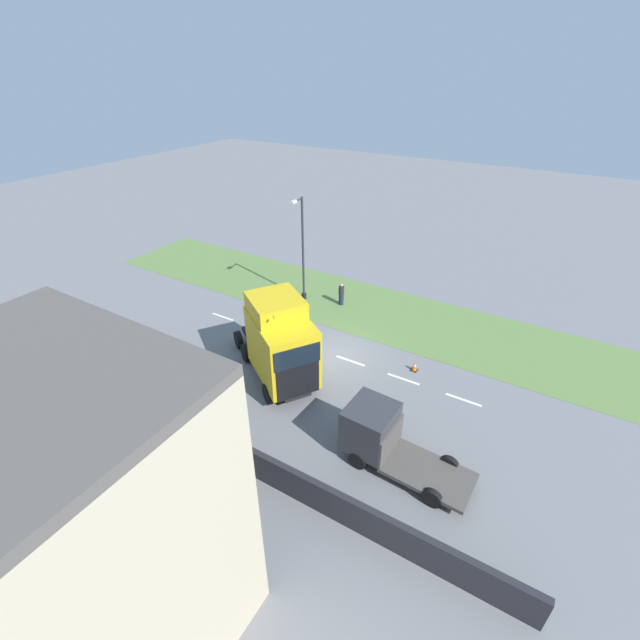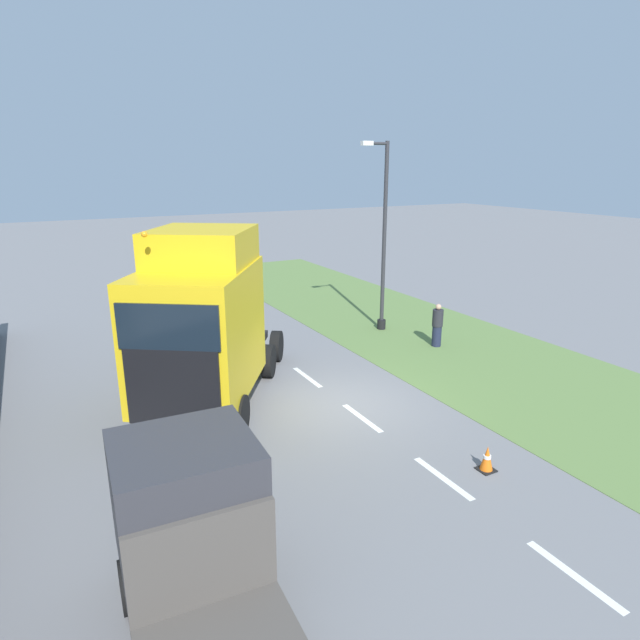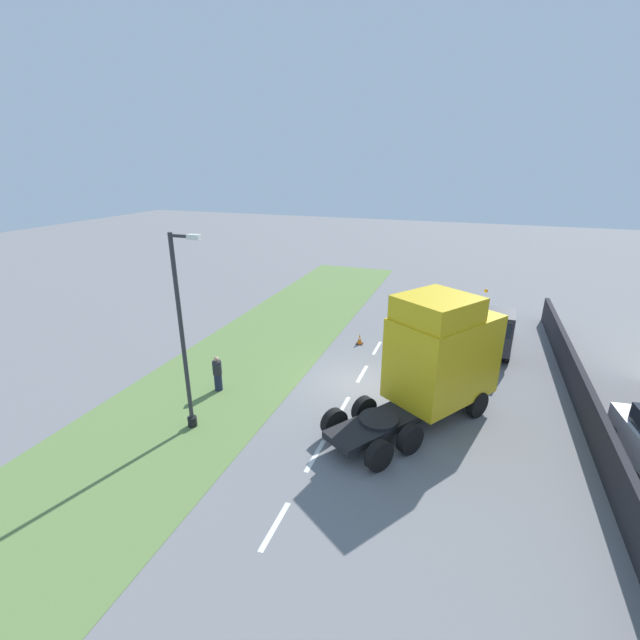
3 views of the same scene
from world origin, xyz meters
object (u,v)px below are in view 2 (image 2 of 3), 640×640
object	(u,v)px
flatbed_truck	(195,533)
traffic_cone_lead	(487,459)
pedestrian	(437,326)
lamp_post	(382,247)
lorry_cab	(203,325)

from	to	relation	value
flatbed_truck	traffic_cone_lead	world-z (taller)	flatbed_truck
pedestrian	traffic_cone_lead	xyz separation A→B (m)	(4.52, 7.03, -0.50)
lamp_post	pedestrian	world-z (taller)	lamp_post
flatbed_truck	pedestrian	xyz separation A→B (m)	(-11.11, -7.81, -0.57)
lorry_cab	flatbed_truck	size ratio (longest dim) A/B	1.30
traffic_cone_lead	pedestrian	bearing A→B (deg)	-122.72
lorry_cab	flatbed_truck	world-z (taller)	lorry_cab
lorry_cab	flatbed_truck	xyz separation A→B (m)	(2.08, 6.48, -1.11)
lorry_cab	pedestrian	size ratio (longest dim) A/B	4.46
flatbed_truck	pedestrian	size ratio (longest dim) A/B	3.44
flatbed_truck	traffic_cone_lead	bearing A→B (deg)	9.74
flatbed_truck	pedestrian	distance (m)	13.59
flatbed_truck	lamp_post	size ratio (longest dim) A/B	0.76
lorry_cab	flatbed_truck	distance (m)	6.90
flatbed_truck	pedestrian	world-z (taller)	flatbed_truck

